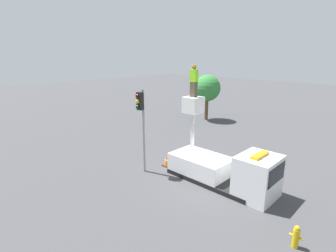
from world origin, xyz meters
TOP-DOWN VIEW (x-y plane):
  - ground_plane at (0.00, 0.00)m, footprint 120.00×120.00m
  - bucket_truck at (0.57, 0.00)m, footprint 6.02×2.14m
  - worker at (-1.55, 0.00)m, footprint 0.40×0.26m
  - traffic_light_pole at (-3.69, -2.01)m, footprint 0.34×0.57m
  - fire_hydrant at (5.22, -2.33)m, footprint 0.47×0.23m
  - traffic_cone_rear at (-3.28, -0.38)m, footprint 0.47×0.47m
  - tree_left_bg at (-8.78, 11.42)m, footprint 2.79×2.79m

SIDE VIEW (x-z plane):
  - ground_plane at x=0.00m, z-range 0.00..0.00m
  - traffic_cone_rear at x=-3.28m, z-range -0.02..0.68m
  - fire_hydrant at x=5.22m, z-range -0.01..0.88m
  - bucket_truck at x=0.57m, z-range -1.39..3.17m
  - tree_left_bg at x=-8.78m, z-range 0.99..5.82m
  - traffic_light_pole at x=-3.69m, z-range 1.04..6.02m
  - worker at x=-1.55m, z-range 4.57..6.32m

